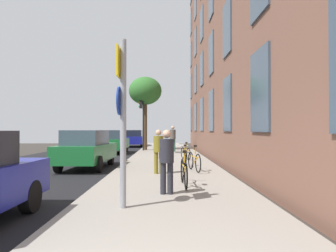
% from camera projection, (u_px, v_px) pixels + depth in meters
% --- Properties ---
extents(ground_plane, '(41.80, 41.80, 0.00)m').
position_uv_depth(ground_plane, '(104.00, 160.00, 16.71)').
color(ground_plane, '#332D28').
extents(road_asphalt, '(7.00, 38.00, 0.01)m').
position_uv_depth(road_asphalt, '(66.00, 160.00, 16.69)').
color(road_asphalt, black).
rests_on(road_asphalt, ground).
extents(sidewalk, '(4.20, 38.00, 0.12)m').
position_uv_depth(sidewalk, '(168.00, 159.00, 16.74)').
color(sidewalk, gray).
rests_on(sidewalk, ground).
extents(sign_post, '(0.16, 0.60, 3.30)m').
position_uv_depth(sign_post, '(122.00, 111.00, 5.98)').
color(sign_post, gray).
rests_on(sign_post, sidewalk).
extents(traffic_light, '(0.43, 0.24, 3.99)m').
position_uv_depth(traffic_light, '(142.00, 114.00, 22.80)').
color(traffic_light, black).
rests_on(traffic_light, sidewalk).
extents(tree_near, '(2.53, 2.53, 5.62)m').
position_uv_depth(tree_near, '(145.00, 92.00, 23.50)').
color(tree_near, '#4C3823').
rests_on(tree_near, sidewalk).
extents(bicycle_0, '(0.42, 1.77, 0.98)m').
position_uv_depth(bicycle_0, '(184.00, 172.00, 8.29)').
color(bicycle_0, black).
rests_on(bicycle_0, sidewalk).
extents(bicycle_1, '(0.47, 1.65, 0.97)m').
position_uv_depth(bicycle_1, '(194.00, 161.00, 11.30)').
color(bicycle_1, black).
rests_on(bicycle_1, sidewalk).
extents(bicycle_2, '(0.42, 1.71, 0.91)m').
position_uv_depth(bicycle_2, '(185.00, 158.00, 12.88)').
color(bicycle_2, black).
rests_on(bicycle_2, sidewalk).
extents(bicycle_3, '(0.53, 1.54, 0.90)m').
position_uv_depth(bicycle_3, '(186.00, 153.00, 15.70)').
color(bicycle_3, black).
rests_on(bicycle_3, sidewalk).
extents(pedestrian_0, '(0.37, 0.37, 1.53)m').
position_uv_depth(pedestrian_0, '(167.00, 157.00, 7.24)').
color(pedestrian_0, '#26262D').
rests_on(pedestrian_0, sidewalk).
extents(pedestrian_1, '(0.42, 0.42, 1.53)m').
position_uv_depth(pedestrian_1, '(158.00, 148.00, 10.62)').
color(pedestrian_1, olive).
rests_on(pedestrian_1, sidewalk).
extents(pedestrian_2, '(0.51, 0.51, 1.82)m').
position_uv_depth(pedestrian_2, '(173.00, 137.00, 21.50)').
color(pedestrian_2, '#33594C').
rests_on(pedestrian_2, sidewalk).
extents(car_1, '(1.88, 4.18, 1.62)m').
position_uv_depth(car_1, '(87.00, 149.00, 13.00)').
color(car_1, '#19662D').
rests_on(car_1, road_asphalt).
extents(car_2, '(1.89, 4.09, 1.62)m').
position_uv_depth(car_2, '(112.00, 141.00, 21.33)').
color(car_2, '#19662D').
rests_on(car_2, road_asphalt).
extents(car_3, '(1.83, 4.21, 1.62)m').
position_uv_depth(car_3, '(134.00, 138.00, 29.66)').
color(car_3, navy).
rests_on(car_3, road_asphalt).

